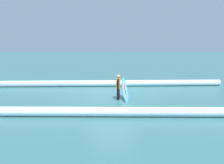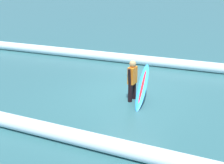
% 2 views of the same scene
% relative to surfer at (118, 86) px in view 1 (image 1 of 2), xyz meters
% --- Properties ---
extents(ground_plane, '(151.89, 151.89, 0.00)m').
position_rel_surfer_xyz_m(ground_plane, '(0.32, -0.44, -0.76)').
color(ground_plane, '#2F6266').
extents(surfer, '(0.24, 0.62, 1.37)m').
position_rel_surfer_xyz_m(surfer, '(0.00, 0.00, 0.00)').
color(surfer, black).
rests_on(surfer, ground_plane).
extents(surfboard, '(0.44, 1.50, 1.12)m').
position_rel_surfer_xyz_m(surfboard, '(-0.36, 0.04, -0.21)').
color(surfboard, '#268CE5').
rests_on(surfboard, ground_plane).
extents(wave_crest_foreground, '(16.58, 1.10, 0.43)m').
position_rel_surfer_xyz_m(wave_crest_foreground, '(0.84, -3.93, -0.54)').
color(wave_crest_foreground, white).
rests_on(wave_crest_foreground, ground_plane).
extents(wave_crest_midground, '(19.37, 0.52, 0.40)m').
position_rel_surfer_xyz_m(wave_crest_midground, '(1.83, 3.09, -0.55)').
color(wave_crest_midground, white).
rests_on(wave_crest_midground, ground_plane).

